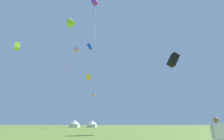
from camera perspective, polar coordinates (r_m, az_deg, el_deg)
kite_yellow_box at (r=42.83m, az=-7.76°, el=-2.29°), size 1.57×2.41×13.25m
kite_red_diamond at (r=65.17m, az=-13.98°, el=0.42°), size 2.41×1.43×22.59m
kite_blue_box at (r=48.90m, az=-7.35°, el=7.62°), size 1.81×2.96×22.91m
kite_pink_parafoil at (r=59.62m, az=-5.98°, el=-8.15°), size 2.60×3.37×11.43m
kite_lime_box at (r=55.15m, az=-28.76°, el=6.87°), size 2.87×3.39×23.34m
kite_lime_delta at (r=43.89m, az=-12.76°, el=14.87°), size 3.97×3.08×25.82m
kite_black_box at (r=36.68m, az=19.46°, el=3.16°), size 2.78×2.28×15.15m
kite_purple_box at (r=34.66m, az=-5.93°, el=21.83°), size 2.42×1.85×24.37m
kite_pink_delta at (r=40.42m, az=-12.11°, el=6.48°), size 2.29×3.07×18.39m
festival_tent_right at (r=78.99m, az=-12.24°, el=-16.76°), size 4.59×4.59×2.98m
festival_tent_center at (r=77.43m, az=-6.60°, el=-17.08°), size 4.35×4.35×2.83m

